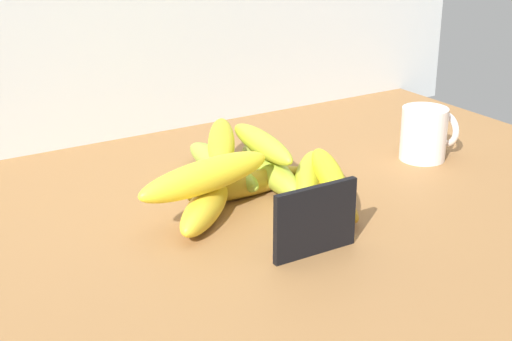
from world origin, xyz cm
name	(u,v)px	position (x,y,z in cm)	size (l,w,h in cm)	color
counter_top	(278,219)	(0.00, 0.00, 1.50)	(110.00, 76.00, 3.00)	olive
chalkboard_sign	(315,223)	(-3.44, -12.76, 6.86)	(11.00, 1.80, 8.40)	black
coffee_mug	(425,133)	(29.66, 4.34, 7.07)	(8.52, 7.02, 8.15)	silver
banana_0	(329,195)	(6.08, -2.92, 4.65)	(16.98, 3.30, 3.30)	#A27014
banana_1	(269,169)	(3.87, 8.29, 5.08)	(19.72, 4.15, 4.15)	#9FB334
banana_2	(205,208)	(-10.26, 1.21, 5.03)	(15.21, 4.06, 4.06)	gold
banana_3	(222,166)	(-1.07, 13.11, 5.03)	(19.81, 4.07, 4.07)	#8FAD39
banana_4	(249,184)	(-0.94, 6.00, 4.66)	(18.96, 3.32, 3.32)	#AE8C24
banana_5	(310,176)	(7.23, 3.14, 5.05)	(18.26, 4.09, 4.09)	gold
banana_6	(221,143)	(-1.75, 12.04, 8.93)	(20.22, 3.74, 3.74)	yellow
banana_7	(329,173)	(5.65, -3.14, 7.95)	(16.89, 3.29, 3.29)	yellow
banana_8	(206,176)	(-9.85, 1.56, 9.15)	(20.21, 4.17, 4.17)	yellow
banana_9	(262,144)	(3.17, 9.15, 8.83)	(16.96, 3.35, 3.35)	gold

